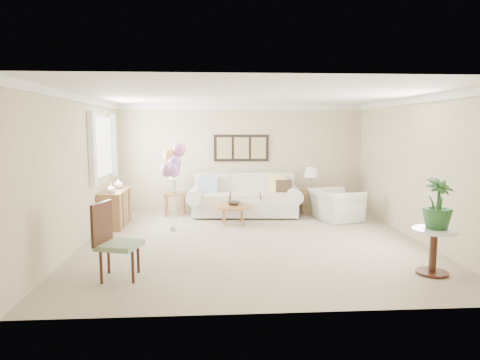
{
  "coord_description": "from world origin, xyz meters",
  "views": [
    {
      "loc": [
        -0.71,
        -7.48,
        2.04
      ],
      "look_at": [
        -0.19,
        0.6,
        1.05
      ],
      "focal_mm": 32.0,
      "sensor_mm": 36.0,
      "label": 1
    }
  ],
  "objects": [
    {
      "name": "credenza",
      "position": [
        -2.76,
        1.5,
        0.37
      ],
      "size": [
        0.46,
        1.2,
        0.74
      ],
      "color": "brown",
      "rests_on": "ground"
    },
    {
      "name": "accent_chair",
      "position": [
        -2.05,
        -1.75,
        0.55
      ],
      "size": [
        0.63,
        0.63,
        1.05
      ],
      "color": "gray",
      "rests_on": "ground"
    },
    {
      "name": "coffee_table",
      "position": [
        -0.28,
        1.44,
        0.38
      ],
      "size": [
        0.81,
        0.81,
        0.41
      ],
      "color": "#A9703C",
      "rests_on": "ground"
    },
    {
      "name": "decor_bowl",
      "position": [
        -0.26,
        1.46,
        0.44
      ],
      "size": [
        0.3,
        0.3,
        0.07
      ],
      "primitive_type": "imported",
      "rotation": [
        0.0,
        0.0,
        -0.05
      ],
      "color": "#2F271E",
      "rests_on": "coffee_table"
    },
    {
      "name": "lamp_left",
      "position": [
        -1.6,
        2.48,
        0.95
      ],
      "size": [
        0.3,
        0.3,
        0.54
      ],
      "color": "gray",
      "rests_on": "end_table_left"
    },
    {
      "name": "potted_plant",
      "position": [
        2.39,
        -1.86,
        1.0
      ],
      "size": [
        0.5,
        0.5,
        0.71
      ],
      "primitive_type": "imported",
      "rotation": [
        0.0,
        0.0,
        0.3
      ],
      "color": "#204B26",
      "rests_on": "side_table"
    },
    {
      "name": "side_table",
      "position": [
        2.36,
        -1.87,
        0.49
      ],
      "size": [
        0.6,
        0.6,
        0.65
      ],
      "color": "silver",
      "rests_on": "ground"
    },
    {
      "name": "lamp_right",
      "position": [
        1.62,
        2.47,
        0.98
      ],
      "size": [
        0.33,
        0.33,
        0.59
      ],
      "color": "gray",
      "rests_on": "end_table_right"
    },
    {
      "name": "end_table_left",
      "position": [
        -1.6,
        2.48,
        0.45
      ],
      "size": [
        0.5,
        0.45,
        0.54
      ],
      "color": "brown",
      "rests_on": "ground"
    },
    {
      "name": "vase_white",
      "position": [
        -2.74,
        1.13,
        0.84
      ],
      "size": [
        0.23,
        0.23,
        0.19
      ],
      "primitive_type": "imported",
      "rotation": [
        0.0,
        0.0,
        -0.32
      ],
      "color": "white",
      "rests_on": "credenza"
    },
    {
      "name": "sofa",
      "position": [
        0.04,
        2.35,
        0.38
      ],
      "size": [
        2.69,
        1.15,
        0.97
      ],
      "color": "silver",
      "rests_on": "ground"
    },
    {
      "name": "room_shell",
      "position": [
        -0.11,
        0.09,
        1.63
      ],
      "size": [
        6.04,
        6.04,
        2.6
      ],
      "color": "#BCAD90",
      "rests_on": "ground"
    },
    {
      "name": "ground_plane",
      "position": [
        0.0,
        0.0,
        0.0
      ],
      "size": [
        6.0,
        6.0,
        0.0
      ],
      "primitive_type": "plane",
      "color": "tan"
    },
    {
      "name": "armchair",
      "position": [
        2.02,
        1.72,
        0.34
      ],
      "size": [
        1.13,
        1.23,
        0.68
      ],
      "primitive_type": "imported",
      "rotation": [
        0.0,
        0.0,
        1.81
      ],
      "color": "silver",
      "rests_on": "ground"
    },
    {
      "name": "end_table_right",
      "position": [
        1.62,
        2.47,
        0.45
      ],
      "size": [
        0.49,
        0.44,
        0.53
      ],
      "color": "brown",
      "rests_on": "ground"
    },
    {
      "name": "vase_sage",
      "position": [
        -2.74,
        1.81,
        0.85
      ],
      "size": [
        0.26,
        0.26,
        0.21
      ],
      "primitive_type": "imported",
      "rotation": [
        0.0,
        0.0,
        -0.34
      ],
      "color": "#B9B9B9",
      "rests_on": "credenza"
    },
    {
      "name": "wall_art_triptych",
      "position": [
        0.0,
        2.96,
        1.55
      ],
      "size": [
        1.35,
        0.06,
        0.65
      ],
      "color": "black",
      "rests_on": "ground"
    },
    {
      "name": "balloon_cluster",
      "position": [
        -1.48,
        0.89,
        1.38
      ],
      "size": [
        0.48,
        0.47,
        1.76
      ],
      "color": "gray",
      "rests_on": "ground"
    }
  ]
}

